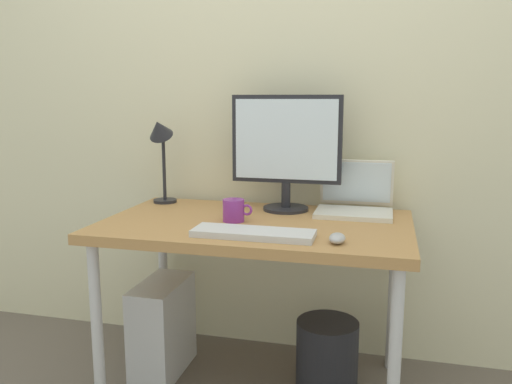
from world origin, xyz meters
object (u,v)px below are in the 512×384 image
mouse (337,238)px  coffee_mug (234,210)px  wastebasket (327,355)px  desk_lamp (160,142)px  laptop (355,200)px  monitor (286,147)px  desk (256,237)px  computer_tower (162,327)px  keyboard (253,233)px

mouse → coffee_mug: coffee_mug is taller
wastebasket → desk_lamp: bearing=167.7°
laptop → coffee_mug: size_ratio=2.62×
monitor → wastebasket: size_ratio=1.68×
monitor → wastebasket: 0.90m
desk → wastebasket: 0.59m
mouse → computer_tower: bearing=161.4°
laptop → keyboard: laptop is taller
keyboard → desk_lamp: bearing=140.4°
laptop → mouse: (-0.03, -0.50, -0.04)m
monitor → laptop: (0.30, 0.02, -0.22)m
coffee_mug → mouse: bearing=-26.8°
keyboard → mouse: size_ratio=4.89×
coffee_mug → wastebasket: size_ratio=0.41×
desk → coffee_mug: size_ratio=10.09×
desk → keyboard: keyboard is taller
desk_lamp → computer_tower: 0.84m
monitor → laptop: size_ratio=1.57×
computer_tower → wastebasket: bearing=3.1°
keyboard → computer_tower: keyboard is taller
laptop → wastebasket: laptop is taller
monitor → computer_tower: 0.97m
monitor → mouse: 0.61m
laptop → computer_tower: (-0.81, -0.23, -0.57)m
monitor → wastebasket: bearing=-39.0°
desk → laptop: bearing=34.2°
computer_tower → mouse: bearing=-18.6°
desk → coffee_mug: (-0.09, -0.02, 0.11)m
monitor → wastebasket: monitor is taller
keyboard → wastebasket: 0.70m
desk_lamp → computer_tower: size_ratio=0.99×
monitor → wastebasket: (0.22, -0.18, -0.86)m
monitor → desk_lamp: size_ratio=1.21×
monitor → desk_lamp: monitor is taller
keyboard → wastebasket: size_ratio=1.47×
monitor → coffee_mug: monitor is taller
monitor → computer_tower: monitor is taller
desk → wastebasket: size_ratio=4.10×
mouse → wastebasket: (-0.06, 0.30, -0.59)m
monitor → coffee_mug: (-0.16, -0.26, -0.24)m
coffee_mug → monitor: bearing=58.1°
mouse → laptop: bearing=86.8°
desk → monitor: bearing=72.2°
desk → laptop: 0.47m
monitor → coffee_mug: 0.39m
desk → desk_lamp: desk_lamp is taller
coffee_mug → computer_tower: size_ratio=0.29×
desk → mouse: size_ratio=13.68×
laptop → mouse: laptop is taller
desk → desk_lamp: size_ratio=2.96×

